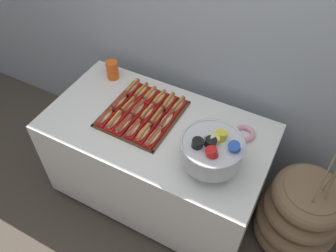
# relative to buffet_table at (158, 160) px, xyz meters

# --- Properties ---
(ground_plane) EXTENTS (10.00, 10.00, 0.00)m
(ground_plane) POSITION_rel_buffet_table_xyz_m (0.00, 0.00, -0.41)
(ground_plane) COLOR #4C4238
(back_wall) EXTENTS (6.00, 0.10, 2.60)m
(back_wall) POSITION_rel_buffet_table_xyz_m (0.00, 0.57, 0.89)
(back_wall) COLOR #9EA8B2
(back_wall) RESTS_ON ground_plane
(buffet_table) EXTENTS (1.53, 0.83, 0.79)m
(buffet_table) POSITION_rel_buffet_table_xyz_m (0.00, 0.00, 0.00)
(buffet_table) COLOR white
(buffet_table) RESTS_ON ground_plane
(floor_vase) EXTENTS (0.56, 0.56, 1.11)m
(floor_vase) POSITION_rel_buffet_table_xyz_m (1.05, 0.12, -0.11)
(floor_vase) COLOR #896B4C
(floor_vase) RESTS_ON ground_plane
(serving_tray) EXTENTS (0.49, 0.53, 0.01)m
(serving_tray) POSITION_rel_buffet_table_xyz_m (-0.14, 0.05, 0.38)
(serving_tray) COLOR #56331E
(serving_tray) RESTS_ON buffet_table
(hot_dog_0) EXTENTS (0.06, 0.16, 0.06)m
(hot_dog_0) POSITION_rel_buffet_table_xyz_m (-0.33, -0.12, 0.41)
(hot_dog_0) COLOR red
(hot_dog_0) RESTS_ON serving_tray
(hot_dog_1) EXTENTS (0.07, 0.17, 0.06)m
(hot_dog_1) POSITION_rel_buffet_table_xyz_m (-0.25, -0.12, 0.41)
(hot_dog_1) COLOR red
(hot_dog_1) RESTS_ON serving_tray
(hot_dog_2) EXTENTS (0.07, 0.18, 0.06)m
(hot_dog_2) POSITION_rel_buffet_table_xyz_m (-0.18, -0.12, 0.41)
(hot_dog_2) COLOR #B21414
(hot_dog_2) RESTS_ON serving_tray
(hot_dog_3) EXTENTS (0.06, 0.15, 0.06)m
(hot_dog_3) POSITION_rel_buffet_table_xyz_m (-0.10, -0.12, 0.41)
(hot_dog_3) COLOR red
(hot_dog_3) RESTS_ON serving_tray
(hot_dog_4) EXTENTS (0.07, 0.16, 0.06)m
(hot_dog_4) POSITION_rel_buffet_table_xyz_m (-0.03, -0.12, 0.41)
(hot_dog_4) COLOR #B21414
(hot_dog_4) RESTS_ON serving_tray
(hot_dog_5) EXTENTS (0.07, 0.18, 0.06)m
(hot_dog_5) POSITION_rel_buffet_table_xyz_m (0.05, -0.12, 0.41)
(hot_dog_5) COLOR #B21414
(hot_dog_5) RESTS_ON serving_tray
(hot_dog_6) EXTENTS (0.07, 0.18, 0.06)m
(hot_dog_6) POSITION_rel_buffet_table_xyz_m (-0.32, 0.05, 0.41)
(hot_dog_6) COLOR #B21414
(hot_dog_6) RESTS_ON serving_tray
(hot_dog_7) EXTENTS (0.07, 0.17, 0.06)m
(hot_dog_7) POSITION_rel_buffet_table_xyz_m (-0.25, 0.05, 0.41)
(hot_dog_7) COLOR red
(hot_dog_7) RESTS_ON serving_tray
(hot_dog_8) EXTENTS (0.07, 0.16, 0.06)m
(hot_dog_8) POSITION_rel_buffet_table_xyz_m (-0.17, 0.05, 0.41)
(hot_dog_8) COLOR #B21414
(hot_dog_8) RESTS_ON serving_tray
(hot_dog_9) EXTENTS (0.07, 0.16, 0.06)m
(hot_dog_9) POSITION_rel_buffet_table_xyz_m (-0.10, 0.05, 0.41)
(hot_dog_9) COLOR red
(hot_dog_9) RESTS_ON serving_tray
(hot_dog_10) EXTENTS (0.06, 0.18, 0.06)m
(hot_dog_10) POSITION_rel_buffet_table_xyz_m (-0.02, 0.04, 0.41)
(hot_dog_10) COLOR #B21414
(hot_dog_10) RESTS_ON serving_tray
(hot_dog_11) EXTENTS (0.06, 0.17, 0.06)m
(hot_dog_11) POSITION_rel_buffet_table_xyz_m (0.05, 0.04, 0.41)
(hot_dog_11) COLOR red
(hot_dog_11) RESTS_ON serving_tray
(hot_dog_12) EXTENTS (0.06, 0.18, 0.06)m
(hot_dog_12) POSITION_rel_buffet_table_xyz_m (-0.32, 0.21, 0.41)
(hot_dog_12) COLOR red
(hot_dog_12) RESTS_ON serving_tray
(hot_dog_13) EXTENTS (0.07, 0.17, 0.06)m
(hot_dog_13) POSITION_rel_buffet_table_xyz_m (-0.25, 0.21, 0.41)
(hot_dog_13) COLOR red
(hot_dog_13) RESTS_ON serving_tray
(hot_dog_14) EXTENTS (0.07, 0.16, 0.06)m
(hot_dog_14) POSITION_rel_buffet_table_xyz_m (-0.17, 0.21, 0.41)
(hot_dog_14) COLOR red
(hot_dog_14) RESTS_ON serving_tray
(hot_dog_15) EXTENTS (0.07, 0.17, 0.06)m
(hot_dog_15) POSITION_rel_buffet_table_xyz_m (-0.10, 0.21, 0.41)
(hot_dog_15) COLOR #B21414
(hot_dog_15) RESTS_ON serving_tray
(hot_dog_16) EXTENTS (0.06, 0.18, 0.06)m
(hot_dog_16) POSITION_rel_buffet_table_xyz_m (-0.02, 0.21, 0.41)
(hot_dog_16) COLOR red
(hot_dog_16) RESTS_ON serving_tray
(hot_dog_17) EXTENTS (0.07, 0.17, 0.06)m
(hot_dog_17) POSITION_rel_buffet_table_xyz_m (0.05, 0.21, 0.41)
(hot_dog_17) COLOR red
(hot_dog_17) RESTS_ON serving_tray
(punch_bowl) EXTENTS (0.37, 0.37, 0.27)m
(punch_bowl) POSITION_rel_buffet_table_xyz_m (0.44, -0.14, 0.53)
(punch_bowl) COLOR silver
(punch_bowl) RESTS_ON buffet_table
(cup_stack) EXTENTS (0.09, 0.09, 0.14)m
(cup_stack) POSITION_rel_buffet_table_xyz_m (-0.54, 0.29, 0.44)
(cup_stack) COLOR #EA5B19
(cup_stack) RESTS_ON buffet_table
(donut) EXTENTS (0.14, 0.14, 0.03)m
(donut) POSITION_rel_buffet_table_xyz_m (0.54, 0.19, 0.39)
(donut) COLOR pink
(donut) RESTS_ON buffet_table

